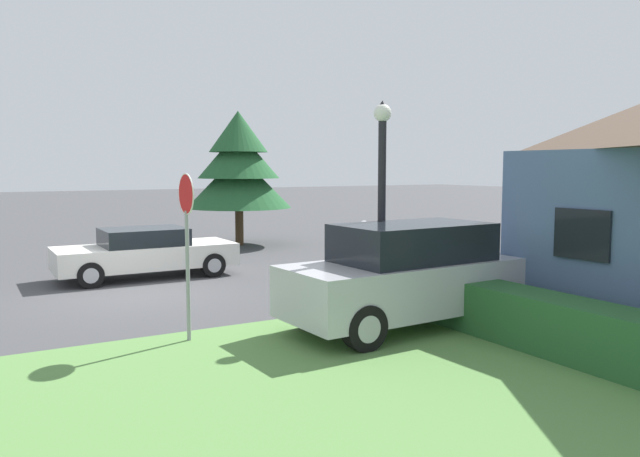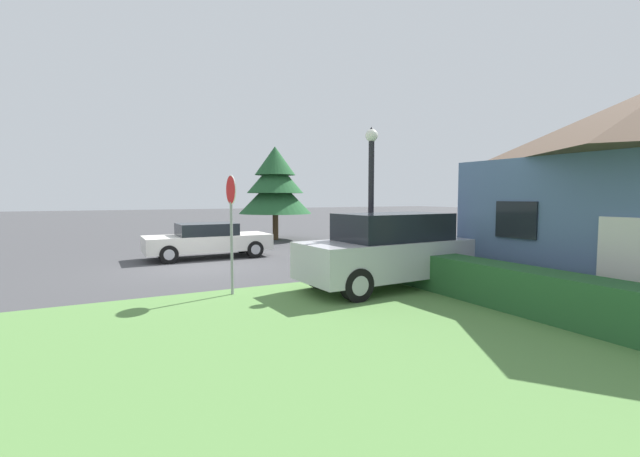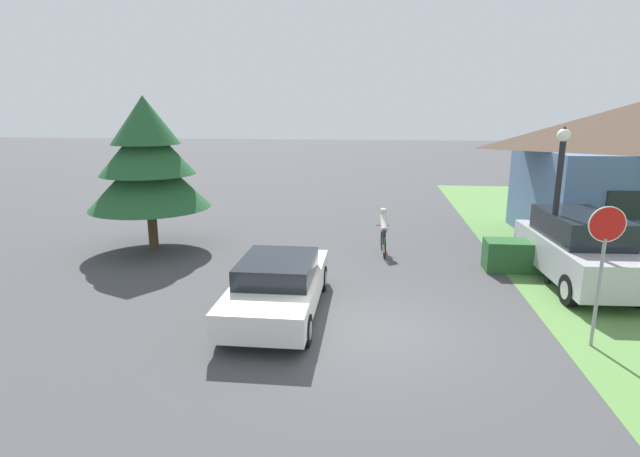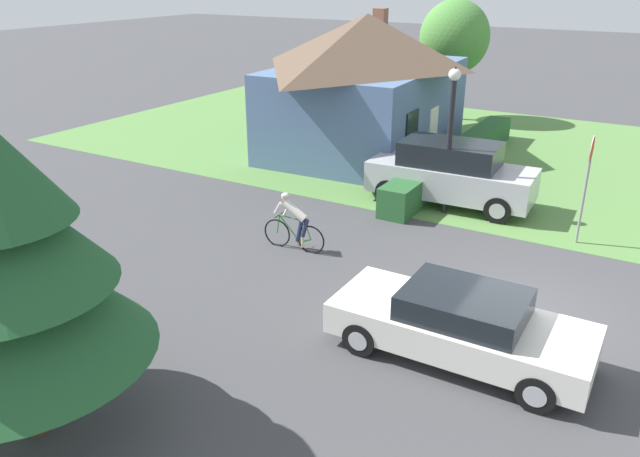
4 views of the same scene
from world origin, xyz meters
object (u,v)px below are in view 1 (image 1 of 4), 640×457
(cyclist, at_px, (357,249))
(conifer_tall_near, at_px, (239,166))
(street_lamp, at_px, (382,186))
(sedan_left_lane, at_px, (145,253))
(stop_sign, at_px, (187,223))
(parked_suv_right, at_px, (410,275))

(cyclist, xyz_separation_m, conifer_tall_near, (-7.91, -0.26, 2.33))
(cyclist, relative_size, street_lamp, 0.41)
(street_lamp, bearing_deg, conifer_tall_near, 170.15)
(cyclist, bearing_deg, conifer_tall_near, 87.89)
(conifer_tall_near, bearing_deg, sedan_left_lane, -43.04)
(sedan_left_lane, distance_m, stop_sign, 6.92)
(cyclist, height_order, parked_suv_right, parked_suv_right)
(parked_suv_right, distance_m, conifer_tall_near, 13.53)
(stop_sign, height_order, conifer_tall_near, conifer_tall_near)
(sedan_left_lane, bearing_deg, conifer_tall_near, 46.78)
(parked_suv_right, relative_size, conifer_tall_near, 0.98)
(street_lamp, height_order, conifer_tall_near, conifer_tall_near)
(parked_suv_right, xyz_separation_m, conifer_tall_near, (-13.21, 2.03, 2.07))
(cyclist, height_order, conifer_tall_near, conifer_tall_near)
(conifer_tall_near, bearing_deg, stop_sign, -26.42)
(sedan_left_lane, relative_size, conifer_tall_near, 0.92)
(stop_sign, bearing_deg, cyclist, -58.12)
(sedan_left_lane, xyz_separation_m, stop_sign, (6.71, -0.98, 1.38))
(cyclist, bearing_deg, parked_suv_right, -117.33)
(cyclist, relative_size, stop_sign, 0.60)
(sedan_left_lane, bearing_deg, parked_suv_right, -69.22)
(sedan_left_lane, distance_m, conifer_tall_near, 7.74)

